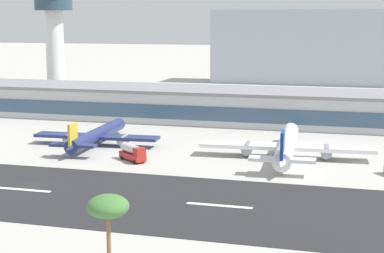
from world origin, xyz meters
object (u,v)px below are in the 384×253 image
object	(u,v)px
control_tower	(54,34)
palm_tree_1	(108,208)
airliner_navy_tail_gate_1	(286,146)
terminal_building	(224,105)
distant_hotel_block	(329,47)
service_fuel_truck_1	(133,153)
airliner_gold_tail_gate_0	(95,136)

from	to	relation	value
control_tower	palm_tree_1	world-z (taller)	control_tower
control_tower	airliner_navy_tail_gate_1	xyz separation A→B (m)	(101.21, -77.75, -24.14)
terminal_building	distant_hotel_block	bearing A→B (deg)	79.37
terminal_building	palm_tree_1	distance (m)	131.50
terminal_building	service_fuel_truck_1	size ratio (longest dim) A/B	22.00
service_fuel_truck_1	distant_hotel_block	bearing A→B (deg)	119.44
airliner_gold_tail_gate_0	service_fuel_truck_1	size ratio (longest dim) A/B	4.89
airliner_gold_tail_gate_0	terminal_building	bearing A→B (deg)	-29.32
distant_hotel_block	airliner_navy_tail_gate_1	bearing A→B (deg)	-89.45
airliner_gold_tail_gate_0	airliner_navy_tail_gate_1	xyz separation A→B (m)	(50.24, -1.97, 0.39)
control_tower	distant_hotel_block	world-z (taller)	control_tower
control_tower	distant_hotel_block	xyz separation A→B (m)	(99.45, 105.49, -8.25)
terminal_building	service_fuel_truck_1	distance (m)	62.96
control_tower	airliner_gold_tail_gate_0	bearing A→B (deg)	-56.08
control_tower	airliner_navy_tail_gate_1	bearing A→B (deg)	-37.53
control_tower	service_fuel_truck_1	distance (m)	114.71
control_tower	service_fuel_truck_1	size ratio (longest dim) A/B	5.14
terminal_building	distant_hotel_block	xyz separation A→B (m)	(24.94, 132.92, 13.61)
distant_hotel_block	airliner_navy_tail_gate_1	size ratio (longest dim) A/B	2.58
airliner_navy_tail_gate_1	palm_tree_1	world-z (taller)	palm_tree_1
distant_hotel_block	airliner_navy_tail_gate_1	distance (m)	183.93
terminal_building	airliner_navy_tail_gate_1	xyz separation A→B (m)	(26.71, -50.32, -2.28)
control_tower	terminal_building	bearing A→B (deg)	-20.21
control_tower	airliner_gold_tail_gate_0	distance (m)	94.56
control_tower	palm_tree_1	size ratio (longest dim) A/B	3.47
distant_hotel_block	palm_tree_1	bearing A→B (deg)	-92.07
distant_hotel_block	palm_tree_1	xyz separation A→B (m)	(-9.51, -263.41, -8.35)
terminal_building	control_tower	xyz separation A→B (m)	(-74.51, 27.43, 21.86)
palm_tree_1	control_tower	bearing A→B (deg)	119.66
airliner_navy_tail_gate_1	control_tower	bearing A→B (deg)	48.38
control_tower	service_fuel_truck_1	xyz separation A→B (m)	(66.76, -89.82, -25.18)
airliner_navy_tail_gate_1	airliner_gold_tail_gate_0	bearing A→B (deg)	83.67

